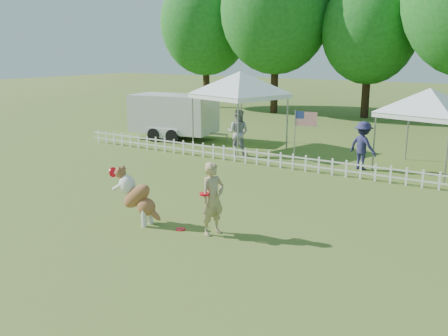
{
  "coord_description": "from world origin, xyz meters",
  "views": [
    {
      "loc": [
        6.73,
        -9.23,
        4.29
      ],
      "look_at": [
        -0.51,
        2.0,
        1.1
      ],
      "focal_mm": 40.0,
      "sensor_mm": 36.0,
      "label": 1
    }
  ],
  "objects_px": {
    "cargo_trailer": "(174,116)",
    "spectator_b": "(363,146)",
    "handler": "(213,199)",
    "canopy_tent_right": "(426,131)",
    "flag_pole": "(295,140)",
    "frisbee_on_turf": "(180,229)",
    "dog": "(137,196)",
    "canopy_tent_left": "(240,111)",
    "spectator_a": "(238,133)"
  },
  "relations": [
    {
      "from": "canopy_tent_right",
      "to": "spectator_a",
      "type": "distance_m",
      "value": 7.18
    },
    {
      "from": "dog",
      "to": "spectator_b",
      "type": "relative_size",
      "value": 0.8
    },
    {
      "from": "spectator_a",
      "to": "canopy_tent_right",
      "type": "bearing_deg",
      "value": 178.56
    },
    {
      "from": "spectator_b",
      "to": "canopy_tent_right",
      "type": "bearing_deg",
      "value": -129.04
    },
    {
      "from": "flag_pole",
      "to": "spectator_a",
      "type": "height_order",
      "value": "flag_pole"
    },
    {
      "from": "canopy_tent_right",
      "to": "cargo_trailer",
      "type": "bearing_deg",
      "value": -168.69
    },
    {
      "from": "dog",
      "to": "canopy_tent_left",
      "type": "distance_m",
      "value": 10.24
    },
    {
      "from": "handler",
      "to": "canopy_tent_right",
      "type": "xyz_separation_m",
      "value": [
        2.84,
        9.39,
        0.58
      ]
    },
    {
      "from": "handler",
      "to": "canopy_tent_left",
      "type": "distance_m",
      "value": 10.6
    },
    {
      "from": "handler",
      "to": "spectator_a",
      "type": "relative_size",
      "value": 0.92
    },
    {
      "from": "spectator_a",
      "to": "flag_pole",
      "type": "bearing_deg",
      "value": 147.88
    },
    {
      "from": "flag_pole",
      "to": "spectator_a",
      "type": "distance_m",
      "value": 3.26
    },
    {
      "from": "dog",
      "to": "canopy_tent_right",
      "type": "distance_m",
      "value": 10.96
    },
    {
      "from": "frisbee_on_turf",
      "to": "canopy_tent_left",
      "type": "distance_m",
      "value": 10.53
    },
    {
      "from": "flag_pole",
      "to": "dog",
      "type": "bearing_deg",
      "value": -105.69
    },
    {
      "from": "frisbee_on_turf",
      "to": "dog",
      "type": "bearing_deg",
      "value": -170.4
    },
    {
      "from": "canopy_tent_left",
      "to": "spectator_b",
      "type": "bearing_deg",
      "value": 6.41
    },
    {
      "from": "cargo_trailer",
      "to": "flag_pole",
      "type": "bearing_deg",
      "value": -27.84
    },
    {
      "from": "frisbee_on_turf",
      "to": "cargo_trailer",
      "type": "bearing_deg",
      "value": 129.08
    },
    {
      "from": "canopy_tent_right",
      "to": "spectator_a",
      "type": "bearing_deg",
      "value": -156.65
    },
    {
      "from": "handler",
      "to": "frisbee_on_turf",
      "type": "distance_m",
      "value": 1.21
    },
    {
      "from": "frisbee_on_turf",
      "to": "canopy_tent_right",
      "type": "relative_size",
      "value": 0.08
    },
    {
      "from": "dog",
      "to": "cargo_trailer",
      "type": "distance_m",
      "value": 12.2
    },
    {
      "from": "dog",
      "to": "flag_pole",
      "type": "height_order",
      "value": "flag_pole"
    },
    {
      "from": "canopy_tent_left",
      "to": "spectator_b",
      "type": "xyz_separation_m",
      "value": [
        5.81,
        -0.98,
        -0.77
      ]
    },
    {
      "from": "canopy_tent_right",
      "to": "frisbee_on_turf",
      "type": "bearing_deg",
      "value": -98.16
    },
    {
      "from": "handler",
      "to": "spectator_b",
      "type": "bearing_deg",
      "value": 10.22
    },
    {
      "from": "spectator_a",
      "to": "spectator_b",
      "type": "xyz_separation_m",
      "value": [
        5.11,
        0.32,
        -0.07
      ]
    },
    {
      "from": "handler",
      "to": "cargo_trailer",
      "type": "xyz_separation_m",
      "value": [
        -8.85,
        9.68,
        0.23
      ]
    },
    {
      "from": "handler",
      "to": "flag_pole",
      "type": "xyz_separation_m",
      "value": [
        -1.15,
        6.95,
        0.23
      ]
    },
    {
      "from": "handler",
      "to": "dog",
      "type": "relative_size",
      "value": 1.23
    },
    {
      "from": "dog",
      "to": "frisbee_on_turf",
      "type": "relative_size",
      "value": 5.86
    },
    {
      "from": "handler",
      "to": "canopy_tent_left",
      "type": "height_order",
      "value": "canopy_tent_left"
    },
    {
      "from": "frisbee_on_turf",
      "to": "flag_pole",
      "type": "xyz_separation_m",
      "value": [
        -0.33,
        7.16,
        1.09
      ]
    },
    {
      "from": "canopy_tent_left",
      "to": "flag_pole",
      "type": "height_order",
      "value": "canopy_tent_left"
    },
    {
      "from": "handler",
      "to": "frisbee_on_turf",
      "type": "xyz_separation_m",
      "value": [
        -0.82,
        -0.21,
        -0.86
      ]
    },
    {
      "from": "cargo_trailer",
      "to": "spectator_b",
      "type": "distance_m",
      "value": 9.84
    },
    {
      "from": "dog",
      "to": "flag_pole",
      "type": "xyz_separation_m",
      "value": [
        0.86,
        7.36,
        0.39
      ]
    },
    {
      "from": "cargo_trailer",
      "to": "spectator_b",
      "type": "bearing_deg",
      "value": -15.91
    },
    {
      "from": "cargo_trailer",
      "to": "spectator_a",
      "type": "bearing_deg",
      "value": -27.47
    },
    {
      "from": "handler",
      "to": "flag_pole",
      "type": "distance_m",
      "value": 7.05
    },
    {
      "from": "dog",
      "to": "frisbee_on_turf",
      "type": "bearing_deg",
      "value": 7.44
    },
    {
      "from": "canopy_tent_right",
      "to": "flag_pole",
      "type": "bearing_deg",
      "value": -135.84
    },
    {
      "from": "canopy_tent_left",
      "to": "dog",
      "type": "bearing_deg",
      "value": -57.49
    },
    {
      "from": "frisbee_on_turf",
      "to": "spectator_a",
      "type": "height_order",
      "value": "spectator_a"
    },
    {
      "from": "canopy_tent_left",
      "to": "handler",
      "type": "bearing_deg",
      "value": -46.38
    },
    {
      "from": "handler",
      "to": "dog",
      "type": "xyz_separation_m",
      "value": [
        -2.0,
        -0.41,
        -0.17
      ]
    },
    {
      "from": "handler",
      "to": "spectator_a",
      "type": "height_order",
      "value": "spectator_a"
    },
    {
      "from": "frisbee_on_turf",
      "to": "spectator_b",
      "type": "xyz_separation_m",
      "value": [
        1.72,
        8.59,
        0.87
      ]
    },
    {
      "from": "frisbee_on_turf",
      "to": "canopy_tent_left",
      "type": "relative_size",
      "value": 0.07
    }
  ]
}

